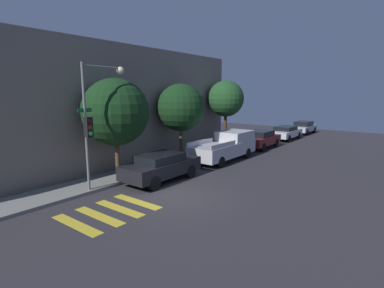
{
  "coord_description": "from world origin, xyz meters",
  "views": [
    {
      "loc": [
        -9.6,
        -8.4,
        4.54
      ],
      "look_at": [
        4.02,
        2.1,
        1.6
      ],
      "focal_mm": 28.0,
      "sensor_mm": 36.0,
      "label": 1
    }
  ],
  "objects_px": {
    "sedan_middle": "(260,139)",
    "tree_near_corner": "(116,112)",
    "traffic_light_pole": "(95,112)",
    "tree_far_end": "(226,99)",
    "tree_midblock": "(181,108)",
    "sedan_near_corner": "(161,166)",
    "sedan_tail_of_row": "(304,127)",
    "pickup_truck": "(226,146)",
    "sedan_far_end": "(286,132)"
  },
  "relations": [
    {
      "from": "sedan_near_corner",
      "to": "sedan_far_end",
      "type": "distance_m",
      "value": 17.68
    },
    {
      "from": "traffic_light_pole",
      "to": "sedan_tail_of_row",
      "type": "distance_m",
      "value": 26.34
    },
    {
      "from": "sedan_near_corner",
      "to": "tree_near_corner",
      "type": "xyz_separation_m",
      "value": [
        -0.99,
        2.29,
        2.76
      ]
    },
    {
      "from": "pickup_truck",
      "to": "tree_near_corner",
      "type": "height_order",
      "value": "tree_near_corner"
    },
    {
      "from": "sedan_tail_of_row",
      "to": "tree_midblock",
      "type": "distance_m",
      "value": 19.2
    },
    {
      "from": "sedan_near_corner",
      "to": "sedan_middle",
      "type": "distance_m",
      "value": 11.93
    },
    {
      "from": "sedan_middle",
      "to": "tree_midblock",
      "type": "xyz_separation_m",
      "value": [
        -7.56,
        2.29,
        2.79
      ]
    },
    {
      "from": "tree_midblock",
      "to": "sedan_middle",
      "type": "bearing_deg",
      "value": -16.84
    },
    {
      "from": "pickup_truck",
      "to": "tree_far_end",
      "type": "height_order",
      "value": "tree_far_end"
    },
    {
      "from": "sedan_tail_of_row",
      "to": "sedan_near_corner",
      "type": "bearing_deg",
      "value": 180.0
    },
    {
      "from": "sedan_middle",
      "to": "tree_near_corner",
      "type": "bearing_deg",
      "value": 169.95
    },
    {
      "from": "traffic_light_pole",
      "to": "sedan_near_corner",
      "type": "height_order",
      "value": "traffic_light_pole"
    },
    {
      "from": "traffic_light_pole",
      "to": "tree_midblock",
      "type": "height_order",
      "value": "traffic_light_pole"
    },
    {
      "from": "sedan_near_corner",
      "to": "tree_far_end",
      "type": "relative_size",
      "value": 0.8
    },
    {
      "from": "sedan_middle",
      "to": "sedan_far_end",
      "type": "bearing_deg",
      "value": 0.0
    },
    {
      "from": "sedan_middle",
      "to": "tree_midblock",
      "type": "height_order",
      "value": "tree_midblock"
    },
    {
      "from": "pickup_truck",
      "to": "sedan_far_end",
      "type": "height_order",
      "value": "pickup_truck"
    },
    {
      "from": "traffic_light_pole",
      "to": "pickup_truck",
      "type": "height_order",
      "value": "traffic_light_pole"
    },
    {
      "from": "tree_near_corner",
      "to": "sedan_far_end",
      "type": "bearing_deg",
      "value": -6.99
    },
    {
      "from": "traffic_light_pole",
      "to": "tree_midblock",
      "type": "xyz_separation_m",
      "value": [
        7.29,
        1.02,
        -0.13
      ]
    },
    {
      "from": "pickup_truck",
      "to": "tree_midblock",
      "type": "height_order",
      "value": "tree_midblock"
    },
    {
      "from": "sedan_near_corner",
      "to": "tree_far_end",
      "type": "xyz_separation_m",
      "value": [
        10.07,
        2.29,
        3.28
      ]
    },
    {
      "from": "sedan_tail_of_row",
      "to": "tree_far_end",
      "type": "distance_m",
      "value": 13.75
    },
    {
      "from": "sedan_far_end",
      "to": "tree_near_corner",
      "type": "height_order",
      "value": "tree_near_corner"
    },
    {
      "from": "sedan_near_corner",
      "to": "sedan_middle",
      "type": "xyz_separation_m",
      "value": [
        11.93,
        0.0,
        -0.0
      ]
    },
    {
      "from": "sedan_near_corner",
      "to": "tree_near_corner",
      "type": "height_order",
      "value": "tree_near_corner"
    },
    {
      "from": "sedan_near_corner",
      "to": "sedan_tail_of_row",
      "type": "bearing_deg",
      "value": 0.0
    },
    {
      "from": "tree_midblock",
      "to": "sedan_tail_of_row",
      "type": "bearing_deg",
      "value": -6.92
    },
    {
      "from": "sedan_far_end",
      "to": "tree_far_end",
      "type": "bearing_deg",
      "value": 163.27
    },
    {
      "from": "sedan_middle",
      "to": "tree_near_corner",
      "type": "distance_m",
      "value": 13.41
    },
    {
      "from": "traffic_light_pole",
      "to": "sedan_far_end",
      "type": "xyz_separation_m",
      "value": [
        20.6,
        -1.27,
        -2.97
      ]
    },
    {
      "from": "pickup_truck",
      "to": "tree_far_end",
      "type": "xyz_separation_m",
      "value": [
        3.66,
        2.29,
        3.13
      ]
    },
    {
      "from": "sedan_far_end",
      "to": "sedan_tail_of_row",
      "type": "xyz_separation_m",
      "value": [
        5.54,
        -0.0,
        0.02
      ]
    },
    {
      "from": "traffic_light_pole",
      "to": "tree_far_end",
      "type": "relative_size",
      "value": 1.06
    },
    {
      "from": "sedan_middle",
      "to": "tree_far_end",
      "type": "distance_m",
      "value": 4.42
    },
    {
      "from": "sedan_near_corner",
      "to": "sedan_tail_of_row",
      "type": "height_order",
      "value": "sedan_near_corner"
    },
    {
      "from": "tree_near_corner",
      "to": "tree_midblock",
      "type": "height_order",
      "value": "tree_near_corner"
    },
    {
      "from": "traffic_light_pole",
      "to": "tree_midblock",
      "type": "bearing_deg",
      "value": 7.93
    },
    {
      "from": "traffic_light_pole",
      "to": "sedan_middle",
      "type": "height_order",
      "value": "traffic_light_pole"
    },
    {
      "from": "sedan_middle",
      "to": "sedan_tail_of_row",
      "type": "bearing_deg",
      "value": -0.0
    },
    {
      "from": "sedan_tail_of_row",
      "to": "tree_midblock",
      "type": "relative_size",
      "value": 0.85
    },
    {
      "from": "pickup_truck",
      "to": "tree_near_corner",
      "type": "bearing_deg",
      "value": 162.82
    },
    {
      "from": "traffic_light_pole",
      "to": "sedan_tail_of_row",
      "type": "xyz_separation_m",
      "value": [
        26.14,
        -1.27,
        -2.95
      ]
    },
    {
      "from": "sedan_middle",
      "to": "pickup_truck",
      "type": "bearing_deg",
      "value": -180.0
    },
    {
      "from": "sedan_near_corner",
      "to": "sedan_middle",
      "type": "height_order",
      "value": "sedan_middle"
    },
    {
      "from": "pickup_truck",
      "to": "tree_midblock",
      "type": "distance_m",
      "value": 4.04
    },
    {
      "from": "pickup_truck",
      "to": "tree_far_end",
      "type": "distance_m",
      "value": 5.33
    },
    {
      "from": "sedan_near_corner",
      "to": "tree_midblock",
      "type": "relative_size",
      "value": 0.86
    },
    {
      "from": "traffic_light_pole",
      "to": "tree_near_corner",
      "type": "bearing_deg",
      "value": 27.76
    },
    {
      "from": "pickup_truck",
      "to": "sedan_far_end",
      "type": "relative_size",
      "value": 1.25
    }
  ]
}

